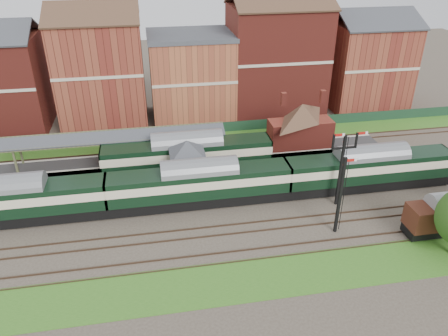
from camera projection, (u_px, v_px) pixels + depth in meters
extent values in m
plane|color=#473D33|center=(220.00, 202.00, 46.52)|extent=(160.00, 160.00, 0.00)
cube|color=#2D6619|center=(201.00, 139.00, 60.31)|extent=(90.00, 4.50, 0.06)
cube|color=#2D6619|center=(245.00, 280.00, 36.15)|extent=(90.00, 5.00, 0.06)
cube|color=#193823|center=(199.00, 129.00, 61.68)|extent=(90.00, 0.12, 1.50)
cube|color=#2D2D2D|center=(167.00, 160.00, 53.91)|extent=(55.00, 3.40, 1.00)
cube|color=#647755|center=(189.00, 180.00, 48.27)|extent=(3.40, 3.20, 2.40)
cube|color=#4B4E31|center=(188.00, 162.00, 47.22)|extent=(3.60, 3.40, 2.00)
pyramid|color=#383A3F|center=(187.00, 147.00, 46.35)|extent=(5.40, 5.40, 1.60)
cube|color=maroon|center=(259.00, 174.00, 49.57)|extent=(3.00, 2.40, 2.20)
cube|color=#4C3323|center=(261.00, 166.00, 48.31)|extent=(3.20, 1.34, 0.79)
cube|color=#4C3323|center=(258.00, 160.00, 49.43)|extent=(3.20, 1.34, 0.79)
cube|color=maroon|center=(300.00, 133.00, 55.48)|extent=(8.00, 3.00, 3.50)
pyramid|color=#4C3323|center=(302.00, 112.00, 54.10)|extent=(8.10, 8.10, 2.20)
cube|color=maroon|center=(283.00, 110.00, 53.47)|extent=(0.60, 0.60, 1.60)
cube|color=maroon|center=(321.00, 107.00, 54.25)|extent=(0.60, 0.60, 1.60)
cube|color=#4B4E31|center=(15.00, 161.00, 49.08)|extent=(0.22, 0.22, 3.40)
cube|color=#4B4E31|center=(205.00, 137.00, 54.75)|extent=(0.22, 0.22, 3.40)
cube|color=#383A3F|center=(113.00, 137.00, 50.18)|extent=(26.00, 1.99, 0.90)
cube|color=#383A3F|center=(114.00, 130.00, 51.82)|extent=(26.00, 1.99, 0.90)
cube|color=#4B4E31|center=(113.00, 130.00, 50.82)|extent=(26.00, 0.20, 0.20)
cube|color=black|center=(341.00, 171.00, 44.31)|extent=(0.25, 0.25, 8.00)
cube|color=black|center=(344.00, 148.00, 43.06)|extent=(2.60, 0.18, 0.18)
cube|color=#B2140F|center=(340.00, 135.00, 42.26)|extent=(1.10, 0.08, 0.25)
cube|color=#B2140F|center=(363.00, 133.00, 42.63)|extent=(1.10, 0.08, 0.25)
cube|color=black|center=(340.00, 196.00, 40.11)|extent=(0.25, 0.25, 8.00)
cube|color=#B2140F|center=(351.00, 160.00, 38.42)|extent=(1.10, 0.08, 0.25)
cube|color=maroon|center=(101.00, 73.00, 62.45)|extent=(12.00, 10.00, 15.00)
cube|color=#A65935|center=(192.00, 78.00, 65.20)|extent=(12.00, 10.00, 12.00)
cube|color=maroon|center=(276.00, 61.00, 66.26)|extent=(14.00, 10.00, 16.00)
cube|color=maroon|center=(367.00, 66.00, 69.32)|extent=(12.00, 10.00, 13.00)
cube|color=black|center=(11.00, 217.00, 42.90)|extent=(18.78, 2.63, 1.15)
cube|color=black|center=(6.00, 200.00, 41.97)|extent=(18.78, 2.92, 2.71)
cube|color=beige|center=(5.00, 197.00, 41.82)|extent=(18.80, 2.96, 0.94)
cube|color=slate|center=(2.00, 187.00, 41.25)|extent=(18.78, 2.92, 0.63)
cube|color=black|center=(200.00, 198.00, 45.83)|extent=(18.78, 2.63, 1.15)
cube|color=black|center=(200.00, 182.00, 44.90)|extent=(18.78, 2.92, 2.71)
cube|color=beige|center=(200.00, 180.00, 44.74)|extent=(18.80, 2.96, 0.94)
cube|color=slate|center=(199.00, 170.00, 44.17)|extent=(18.78, 2.92, 0.63)
cube|color=black|center=(367.00, 182.00, 48.76)|extent=(18.78, 2.63, 1.15)
cube|color=black|center=(369.00, 167.00, 47.83)|extent=(18.78, 2.92, 2.71)
cube|color=beige|center=(370.00, 164.00, 47.67)|extent=(18.80, 2.96, 0.94)
cube|color=slate|center=(372.00, 155.00, 47.10)|extent=(18.78, 2.92, 0.63)
cube|color=black|center=(188.00, 169.00, 51.34)|extent=(19.47, 2.73, 1.19)
cube|color=black|center=(187.00, 154.00, 50.37)|extent=(19.47, 3.03, 2.81)
cube|color=beige|center=(187.00, 151.00, 50.21)|extent=(19.49, 3.07, 0.97)
cube|color=slate|center=(187.00, 142.00, 49.62)|extent=(19.47, 3.03, 0.65)
cube|color=black|center=(433.00, 229.00, 41.44)|extent=(5.57, 2.05, 0.84)
cube|color=#421F12|center=(437.00, 215.00, 40.70)|extent=(5.57, 2.41, 2.23)
cube|color=gray|center=(440.00, 204.00, 40.11)|extent=(5.57, 2.41, 0.41)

